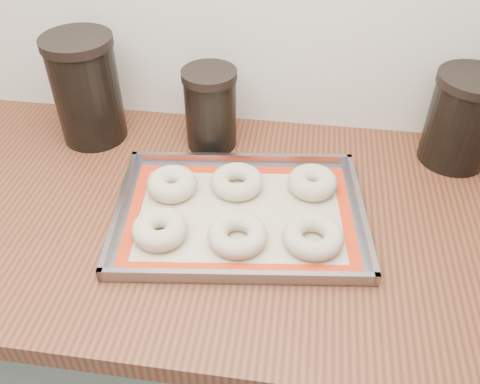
% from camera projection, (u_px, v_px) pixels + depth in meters
% --- Properties ---
extents(cabinet, '(3.00, 0.65, 0.86)m').
position_uv_depth(cabinet, '(270.00, 353.00, 1.26)').
color(cabinet, slate).
rests_on(cabinet, floor).
extents(countertop, '(3.06, 0.68, 0.04)m').
position_uv_depth(countertop, '(279.00, 223.00, 0.97)').
color(countertop, brown).
rests_on(countertop, cabinet).
extents(baking_tray, '(0.50, 0.38, 0.03)m').
position_uv_depth(baking_tray, '(240.00, 213.00, 0.95)').
color(baking_tray, gray).
rests_on(baking_tray, countertop).
extents(baking_mat, '(0.45, 0.34, 0.00)m').
position_uv_depth(baking_mat, '(240.00, 214.00, 0.95)').
color(baking_mat, '#C6B793').
rests_on(baking_mat, baking_tray).
extents(bagel_front_left, '(0.11, 0.11, 0.04)m').
position_uv_depth(bagel_front_left, '(160.00, 229.00, 0.90)').
color(bagel_front_left, '#C4B798').
rests_on(bagel_front_left, baking_mat).
extents(bagel_front_mid, '(0.12, 0.12, 0.04)m').
position_uv_depth(bagel_front_mid, '(237.00, 235.00, 0.89)').
color(bagel_front_mid, '#C4B798').
rests_on(bagel_front_mid, baking_mat).
extents(bagel_front_right, '(0.11, 0.11, 0.04)m').
position_uv_depth(bagel_front_right, '(313.00, 236.00, 0.89)').
color(bagel_front_right, '#C4B798').
rests_on(bagel_front_right, baking_mat).
extents(bagel_back_left, '(0.11, 0.11, 0.04)m').
position_uv_depth(bagel_back_left, '(172.00, 184.00, 0.99)').
color(bagel_back_left, '#C4B798').
rests_on(bagel_back_left, baking_mat).
extents(bagel_back_mid, '(0.10, 0.10, 0.04)m').
position_uv_depth(bagel_back_mid, '(237.00, 182.00, 1.00)').
color(bagel_back_mid, '#C4B798').
rests_on(bagel_back_mid, baking_mat).
extents(bagel_back_right, '(0.11, 0.11, 0.04)m').
position_uv_depth(bagel_back_right, '(312.00, 182.00, 1.00)').
color(bagel_back_right, '#C4B798').
rests_on(bagel_back_right, baking_mat).
extents(canister_left, '(0.15, 0.15, 0.24)m').
position_uv_depth(canister_left, '(86.00, 89.00, 1.08)').
color(canister_left, black).
rests_on(canister_left, countertop).
extents(canister_mid, '(0.11, 0.11, 0.18)m').
position_uv_depth(canister_mid, '(211.00, 109.00, 1.08)').
color(canister_mid, black).
rests_on(canister_mid, countertop).
extents(canister_right, '(0.15, 0.15, 0.20)m').
position_uv_depth(canister_right, '(463.00, 119.00, 1.03)').
color(canister_right, black).
rests_on(canister_right, countertop).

